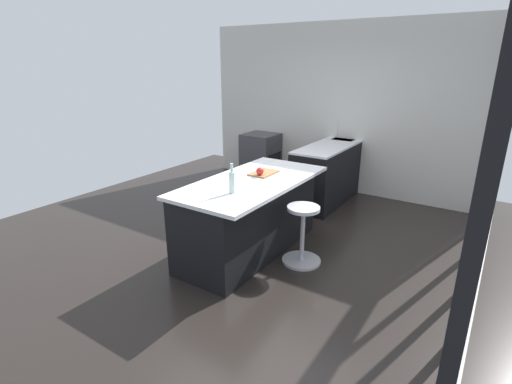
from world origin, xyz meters
TOP-DOWN VIEW (x-y plane):
  - ground_plane at (0.00, 0.00)m, footprint 6.87×6.87m
  - window_panel_rear at (0.00, 2.47)m, footprint 5.29×0.12m
  - interior_partition_left at (-2.64, 0.00)m, footprint 0.12×4.94m
  - sink_cabinet at (-2.30, 0.19)m, footprint 2.35×0.60m
  - oven_range at (-2.29, -1.33)m, footprint 0.60×0.61m
  - kitchen_island at (0.23, 0.12)m, footprint 1.98×0.96m
  - stool_by_window at (0.14, 0.78)m, footprint 0.44×0.44m
  - cutting_board at (-0.06, 0.14)m, footprint 0.36×0.24m
  - apple_red at (0.06, 0.17)m, footprint 0.09×0.09m
  - water_bottle at (0.72, 0.25)m, footprint 0.06×0.06m

SIDE VIEW (x-z plane):
  - ground_plane at x=0.00m, z-range 0.00..0.00m
  - stool_by_window at x=0.14m, z-range -0.02..0.65m
  - oven_range at x=-2.29m, z-range 0.00..0.89m
  - kitchen_island at x=0.23m, z-range 0.01..0.90m
  - sink_cabinet at x=-2.30m, z-range -0.13..1.07m
  - cutting_board at x=-0.06m, z-range 0.90..0.92m
  - apple_red at x=0.06m, z-range 0.92..1.01m
  - water_bottle at x=0.72m, z-range 0.86..1.18m
  - interior_partition_left at x=-2.64m, z-range 0.00..2.80m
  - window_panel_rear at x=0.00m, z-range 0.37..3.17m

